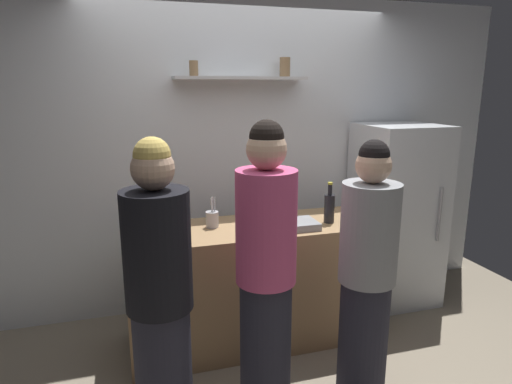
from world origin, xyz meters
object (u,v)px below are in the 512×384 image
at_px(water_bottle_plastic, 176,210).
at_px(person_pink_top, 266,273).
at_px(person_grey_hoodie, 367,275).
at_px(baking_pan, 293,225).
at_px(person_blonde, 160,300).
at_px(utensil_holder, 212,219).
at_px(wine_bottle_dark_glass, 329,207).
at_px(wine_bottle_amber_glass, 130,228).
at_px(refrigerator, 396,214).

distance_m(water_bottle_plastic, person_pink_top, 1.00).
bearing_deg(person_grey_hoodie, baking_pan, -143.41).
xyz_separation_m(person_blonde, person_grey_hoodie, (1.21, 0.04, -0.03)).
xyz_separation_m(utensil_holder, person_pink_top, (0.15, -0.78, -0.11)).
height_order(baking_pan, wine_bottle_dark_glass, wine_bottle_dark_glass).
height_order(wine_bottle_dark_glass, wine_bottle_amber_glass, wine_bottle_amber_glass).
relative_size(wine_bottle_amber_glass, person_pink_top, 0.19).
distance_m(wine_bottle_amber_glass, person_grey_hoodie, 1.48).
distance_m(utensil_holder, wine_bottle_dark_glass, 0.86).
xyz_separation_m(refrigerator, baking_pan, (-1.14, -0.44, 0.14)).
bearing_deg(person_pink_top, refrigerator, 34.08).
bearing_deg(person_grey_hoodie, utensil_holder, -119.94).
relative_size(wine_bottle_dark_glass, person_grey_hoodie, 0.19).
bearing_deg(person_grey_hoodie, person_blonde, -71.01).
relative_size(refrigerator, water_bottle_plastic, 6.18).
bearing_deg(water_bottle_plastic, person_grey_hoodie, -43.33).
bearing_deg(refrigerator, baking_pan, -158.87).
relative_size(baking_pan, person_blonde, 0.21).
relative_size(wine_bottle_amber_glass, person_blonde, 0.19).
relative_size(person_grey_hoodie, person_pink_top, 0.93).
height_order(refrigerator, utensil_holder, refrigerator).
distance_m(person_blonde, person_grey_hoodie, 1.21).
xyz_separation_m(refrigerator, wine_bottle_dark_glass, (-0.84, -0.39, 0.23)).
distance_m(refrigerator, utensil_holder, 1.71).
bearing_deg(wine_bottle_dark_glass, baking_pan, -169.88).
distance_m(refrigerator, baking_pan, 1.23).
height_order(water_bottle_plastic, person_grey_hoodie, person_grey_hoodie).
relative_size(wine_bottle_dark_glass, water_bottle_plastic, 1.19).
distance_m(baking_pan, water_bottle_plastic, 0.85).
xyz_separation_m(utensil_holder, person_grey_hoodie, (0.77, -0.83, -0.18)).
relative_size(wine_bottle_amber_glass, water_bottle_plastic, 1.25).
bearing_deg(refrigerator, water_bottle_plastic, -176.21).
bearing_deg(utensil_holder, baking_pan, -19.09).
bearing_deg(person_blonde, person_pink_top, 176.89).
height_order(baking_pan, wine_bottle_amber_glass, wine_bottle_amber_glass).
xyz_separation_m(person_blonde, person_pink_top, (0.60, 0.09, 0.04)).
distance_m(utensil_holder, person_grey_hoodie, 1.14).
height_order(baking_pan, person_grey_hoodie, person_grey_hoodie).
relative_size(refrigerator, wine_bottle_dark_glass, 5.17).
bearing_deg(person_grey_hoodie, wine_bottle_dark_glass, -169.42).
relative_size(water_bottle_plastic, person_pink_top, 0.15).
height_order(wine_bottle_amber_glass, person_pink_top, person_pink_top).
bearing_deg(person_pink_top, person_grey_hoodie, -4.39).
distance_m(wine_bottle_dark_glass, wine_bottle_amber_glass, 1.42).
height_order(wine_bottle_dark_glass, person_blonde, person_blonde).
height_order(refrigerator, wine_bottle_amber_glass, refrigerator).
relative_size(baking_pan, person_grey_hoodie, 0.21).
relative_size(water_bottle_plastic, person_grey_hoodie, 0.16).
xyz_separation_m(baking_pan, wine_bottle_amber_glass, (-1.11, -0.05, 0.09)).
xyz_separation_m(wine_bottle_dark_glass, person_grey_hoodie, (-0.08, -0.69, -0.23)).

